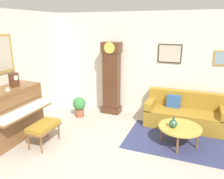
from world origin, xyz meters
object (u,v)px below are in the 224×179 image
at_px(coffee_table, 180,128).
at_px(mantel_clock, 14,79).
at_px(couch, 184,114).
at_px(green_jug, 173,124).
at_px(grandfather_clock, 112,80).
at_px(teacup, 8,90).
at_px(piano, 11,114).
at_px(potted_plant, 79,105).
at_px(piano_bench, 44,127).

xyz_separation_m(coffee_table, mantel_clock, (-3.47, -0.88, 0.94)).
relative_size(couch, green_jug, 7.92).
bearing_deg(coffee_table, grandfather_clock, 149.79).
height_order(grandfather_clock, teacup, grandfather_clock).
bearing_deg(piano, teacup, -38.61).
bearing_deg(teacup, couch, 32.93).
bearing_deg(potted_plant, teacup, -110.63).
xyz_separation_m(grandfather_clock, teacup, (-1.36, -2.33, 0.22)).
bearing_deg(couch, green_jug, -98.38).
bearing_deg(green_jug, grandfather_clock, 145.91).
bearing_deg(piano_bench, potted_plant, 92.06).
distance_m(piano_bench, grandfather_clock, 2.36).
height_order(couch, mantel_clock, mantel_clock).
height_order(mantel_clock, teacup, mantel_clock).
bearing_deg(grandfather_clock, green_jug, -34.09).
height_order(grandfather_clock, green_jug, grandfather_clock).
bearing_deg(potted_plant, couch, 9.81).
height_order(teacup, green_jug, teacup).
relative_size(grandfather_clock, mantel_clock, 5.34).
xyz_separation_m(piano, piano_bench, (0.81, 0.05, -0.18)).
distance_m(coffee_table, green_jug, 0.20).
bearing_deg(grandfather_clock, potted_plant, -139.52).
height_order(grandfather_clock, potted_plant, grandfather_clock).
height_order(coffee_table, potted_plant, potted_plant).
xyz_separation_m(couch, coffee_table, (-0.03, -1.03, 0.08)).
height_order(piano_bench, grandfather_clock, grandfather_clock).
bearing_deg(piano_bench, teacup, -169.30).
relative_size(couch, coffee_table, 2.16).
height_order(piano_bench, coffee_table, piano_bench).
bearing_deg(coffee_table, piano, -162.59).
relative_size(piano, teacup, 12.41).
bearing_deg(mantel_clock, grandfather_clock, 54.24).
bearing_deg(potted_plant, mantel_clock, -117.78).
xyz_separation_m(piano, grandfather_clock, (1.47, 2.25, 0.38)).
bearing_deg(mantel_clock, teacup, -70.58).
bearing_deg(teacup, mantel_clock, 109.42).
relative_size(grandfather_clock, green_jug, 8.46).
distance_m(coffee_table, teacup, 3.65).
relative_size(piano, couch, 0.76).
xyz_separation_m(piano, potted_plant, (0.75, 1.64, -0.27)).
distance_m(couch, green_jug, 1.15).
distance_m(piano, potted_plant, 1.82).
height_order(coffee_table, teacup, teacup).
distance_m(grandfather_clock, potted_plant, 1.14).
height_order(couch, green_jug, couch).
xyz_separation_m(grandfather_clock, green_jug, (1.86, -1.26, -0.45)).
height_order(coffee_table, mantel_clock, mantel_clock).
bearing_deg(couch, piano_bench, -142.48).
bearing_deg(mantel_clock, couch, 28.55).
distance_m(green_jug, potted_plant, 2.67).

